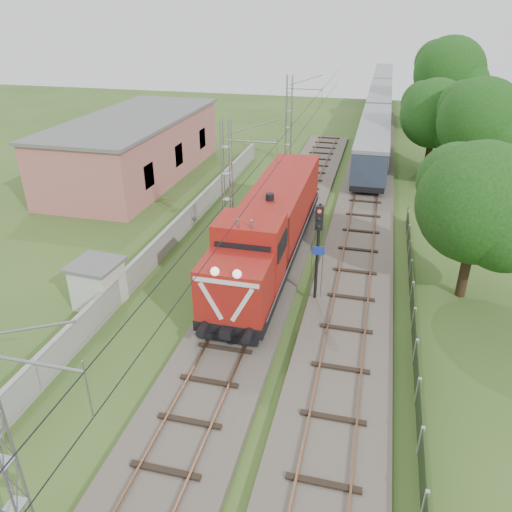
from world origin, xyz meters
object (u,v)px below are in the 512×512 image
(signal_post, at_px, (318,238))
(locomotive, at_px, (271,225))
(relay_hut, at_px, (98,284))
(coach_rake, at_px, (379,101))

(signal_post, bearing_deg, locomotive, 128.03)
(signal_post, height_order, relay_hut, signal_post)
(locomotive, bearing_deg, signal_post, -51.97)
(coach_rake, xyz_separation_m, signal_post, (-1.81, -47.48, 1.34))
(coach_rake, relative_size, signal_post, 11.67)
(locomotive, relative_size, coach_rake, 0.29)
(relay_hut, bearing_deg, locomotive, 42.58)
(coach_rake, bearing_deg, relay_hut, -103.88)
(coach_rake, xyz_separation_m, relay_hut, (-12.40, -50.20, -1.17))
(coach_rake, height_order, signal_post, signal_post)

